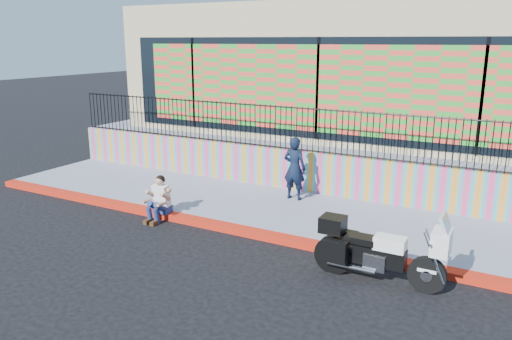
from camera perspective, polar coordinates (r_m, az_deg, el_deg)
The scene contains 10 objects.
ground at distance 11.13m, azimuth -1.41°, elevation -7.34°, with size 90.00×90.00×0.00m, color black.
red_curb at distance 11.10m, azimuth -1.41°, elevation -6.98°, with size 16.00×0.30×0.15m, color red.
sidewalk at distance 12.47m, azimuth 2.40°, elevation -4.53°, with size 16.00×3.00×0.15m, color gray.
mural_wall at distance 13.68m, azimuth 5.41°, elevation -0.11°, with size 16.00×0.20×1.10m, color #FF4382.
metal_fence at distance 13.43m, azimuth 5.52°, elevation 4.64°, with size 15.80×0.04×1.20m, color black, non-canonical shape.
elevated_platform at distance 18.38m, azimuth 11.75°, elevation 3.22°, with size 16.00×10.00×1.25m, color gray.
storefront_building at distance 17.85m, azimuth 11.98°, elevation 11.38°, with size 14.00×8.06×4.00m.
police_motorcycle at distance 9.12m, azimuth 13.66°, elevation -8.83°, with size 2.29×0.76×1.43m.
police_officer at distance 12.85m, azimuth 4.43°, elevation 0.20°, with size 0.60×0.39×1.64m, color black.
seated_man at distance 12.00m, azimuth -11.17°, elevation -3.69°, with size 0.54×0.71×1.06m.
Camera 1 is at (5.19, -8.92, 4.16)m, focal length 35.00 mm.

